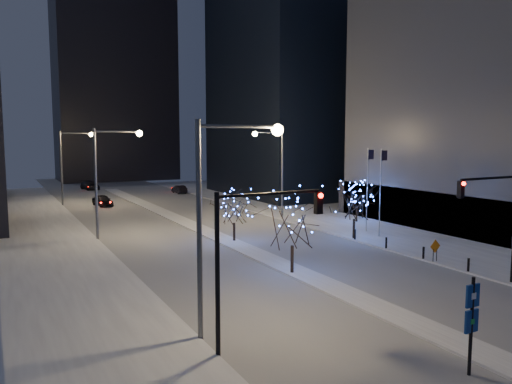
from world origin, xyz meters
TOP-DOWN VIEW (x-y plane):
  - ground at (0.00, 0.00)m, footprint 160.00×160.00m
  - road at (0.00, 35.00)m, footprint 20.00×130.00m
  - median at (0.00, 30.00)m, footprint 2.00×80.00m
  - east_sidewalk at (15.00, 20.00)m, footprint 10.00×90.00m
  - west_sidewalk at (-14.00, 20.00)m, footprint 8.00×90.00m
  - plinth at (34.00, 18.00)m, footprint 30.00×24.00m
  - horizon_block at (6.00, 92.00)m, footprint 24.00×14.00m
  - street_lamp_w_near at (-8.94, 2.00)m, footprint 4.40×0.56m
  - street_lamp_w_mid at (-8.94, 27.00)m, footprint 4.40×0.56m
  - street_lamp_w_far at (-8.94, 52.00)m, footprint 4.40×0.56m
  - street_lamp_east at (10.08, 30.00)m, footprint 3.90×0.56m
  - traffic_signal_west at (-8.44, -0.00)m, footprint 5.26×0.43m
  - traffic_signal_east at (8.94, 1.00)m, footprint 5.26×0.43m
  - flagpoles at (13.37, 17.25)m, footprint 1.35×2.60m
  - bollards at (10.20, 10.00)m, footprint 0.16×12.16m
  - car_near at (-5.23, 49.70)m, footprint 2.40×4.63m
  - car_mid at (8.84, 59.26)m, footprint 1.44×4.05m
  - car_far at (-3.16, 72.09)m, footprint 2.93×5.50m
  - holiday_tree_median_near at (-0.50, 9.39)m, footprint 6.14×6.14m
  - holiday_tree_median_far at (0.50, 20.60)m, footprint 3.81×3.81m
  - holiday_tree_plaza_near at (10.50, 16.54)m, footprint 4.90×4.90m
  - holiday_tree_plaza_far at (16.43, 23.42)m, footprint 3.18×3.18m
  - wayfinding_sign at (-2.00, -6.00)m, footprint 0.70×0.13m
  - construction_sign at (10.30, 7.00)m, footprint 0.99×0.05m

SIDE VIEW (x-z plane):
  - ground at x=0.00m, z-range 0.00..0.00m
  - road at x=0.00m, z-range 0.00..0.02m
  - median at x=0.00m, z-range 0.00..0.15m
  - east_sidewalk at x=15.00m, z-range 0.00..0.15m
  - west_sidewalk at x=-14.00m, z-range 0.00..0.15m
  - bollards at x=10.20m, z-range 0.15..1.05m
  - car_mid at x=8.84m, z-range 0.00..1.33m
  - car_near at x=-5.23m, z-range 0.00..1.50m
  - car_far at x=-3.16m, z-range 0.00..1.52m
  - construction_sign at x=10.30m, z-range 0.32..1.95m
  - plinth at x=34.00m, z-range 0.00..4.00m
  - wayfinding_sign at x=-2.00m, z-range 0.45..4.37m
  - holiday_tree_plaza_far at x=16.43m, z-range 0.80..4.92m
  - holiday_tree_median_far at x=0.50m, z-range 0.80..5.17m
  - holiday_tree_plaza_near at x=10.50m, z-range 0.87..5.92m
  - holiday_tree_median_near at x=-0.50m, z-range 0.88..6.65m
  - traffic_signal_west at x=-8.44m, z-range 1.26..8.26m
  - traffic_signal_east at x=8.94m, z-range 1.26..8.26m
  - flagpoles at x=13.37m, z-range 0.80..8.80m
  - street_lamp_east at x=10.08m, z-range 1.45..11.45m
  - street_lamp_w_near at x=-8.94m, z-range 1.50..11.50m
  - street_lamp_w_mid at x=-8.94m, z-range 1.50..11.50m
  - street_lamp_w_far at x=-8.94m, z-range 1.50..11.50m
  - horizon_block at x=6.00m, z-range 0.00..42.00m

